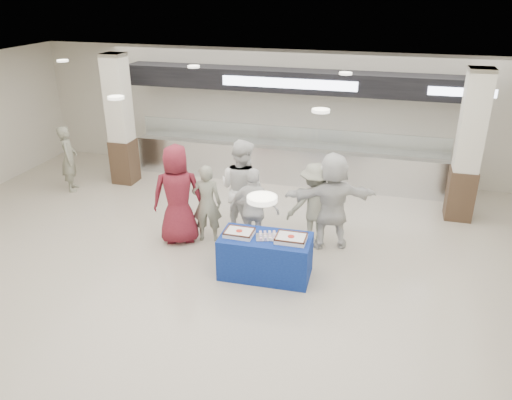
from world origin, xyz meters
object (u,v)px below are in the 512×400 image
(chef_tall, at_px, (242,188))
(chef_short, at_px, (254,210))
(sheet_cake_left, at_px, (239,232))
(sheet_cake_right, at_px, (291,238))
(soldier_a, at_px, (207,203))
(soldier_bg, at_px, (69,159))
(display_table, at_px, (265,256))
(civilian_white, at_px, (332,201))
(civilian_maroon, at_px, (178,195))
(cupcake_tray, at_px, (268,236))
(soldier_b, at_px, (315,205))

(chef_tall, distance_m, chef_short, 0.72)
(chef_tall, bearing_deg, sheet_cake_left, 123.64)
(sheet_cake_right, distance_m, soldier_a, 2.11)
(chef_tall, xyz_separation_m, soldier_bg, (-4.70, 1.10, -0.18))
(display_table, relative_size, chef_short, 0.95)
(chef_tall, height_order, civilian_white, chef_tall)
(soldier_a, bearing_deg, display_table, 133.32)
(display_table, distance_m, soldier_a, 1.77)
(display_table, xyz_separation_m, chef_short, (-0.44, 0.87, 0.44))
(civilian_white, bearing_deg, civilian_maroon, -7.14)
(chef_short, bearing_deg, sheet_cake_right, 133.96)
(sheet_cake_left, distance_m, soldier_a, 1.41)
(civilian_maroon, height_order, soldier_a, civilian_maroon)
(display_table, distance_m, civilian_maroon, 2.18)
(cupcake_tray, xyz_separation_m, soldier_bg, (-5.60, 2.55, 0.02))
(chef_tall, relative_size, civilian_white, 1.04)
(sheet_cake_left, xyz_separation_m, sheet_cake_right, (0.89, 0.03, 0.00))
(display_table, bearing_deg, civilian_maroon, 156.32)
(soldier_bg, bearing_deg, sheet_cake_right, -140.89)
(sheet_cake_right, height_order, soldier_bg, soldier_bg)
(cupcake_tray, height_order, chef_tall, chef_tall)
(cupcake_tray, distance_m, civilian_maroon, 2.14)
(display_table, relative_size, cupcake_tray, 3.37)
(chef_tall, xyz_separation_m, soldier_b, (1.46, -0.04, -0.16))
(sheet_cake_left, distance_m, soldier_b, 1.79)
(display_table, distance_m, chef_short, 1.07)
(sheet_cake_right, distance_m, soldier_b, 1.42)
(chef_tall, bearing_deg, chef_short, 144.65)
(sheet_cake_left, xyz_separation_m, civilian_maroon, (-1.49, 0.84, 0.19))
(chef_tall, bearing_deg, soldier_a, 57.62)
(sheet_cake_left, relative_size, soldier_a, 0.31)
(display_table, relative_size, sheet_cake_left, 3.19)
(soldier_a, distance_m, chef_short, 0.99)
(soldier_a, distance_m, soldier_b, 2.07)
(soldier_b, bearing_deg, chef_short, 3.47)
(chef_short, distance_m, soldier_bg, 5.38)
(soldier_a, xyz_separation_m, chef_tall, (0.57, 0.46, 0.20))
(sheet_cake_left, relative_size, civilian_maroon, 0.25)
(cupcake_tray, xyz_separation_m, civilian_white, (0.89, 1.38, 0.16))
(cupcake_tray, distance_m, chef_tall, 1.71)
(civilian_maroon, relative_size, civilian_white, 1.04)
(cupcake_tray, relative_size, civilian_maroon, 0.23)
(sheet_cake_left, bearing_deg, soldier_a, 133.64)
(cupcake_tray, relative_size, soldier_a, 0.29)
(display_table, xyz_separation_m, sheet_cake_right, (0.44, -0.02, 0.43))
(civilian_maroon, bearing_deg, cupcake_tray, 135.16)
(sheet_cake_right, relative_size, civilian_white, 0.27)
(soldier_a, xyz_separation_m, chef_short, (0.98, -0.10, 0.03))
(soldier_bg, bearing_deg, sheet_cake_left, -144.69)
(civilian_maroon, height_order, chef_short, civilian_maroon)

